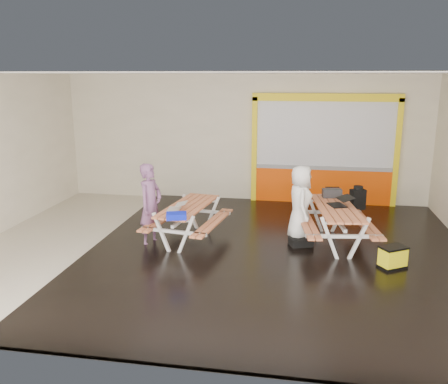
% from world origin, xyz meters
% --- Properties ---
extents(room, '(10.02, 8.02, 3.52)m').
position_xyz_m(room, '(0.00, 0.00, 1.75)').
color(room, beige).
rests_on(room, ground).
extents(deck, '(7.50, 7.98, 0.05)m').
position_xyz_m(deck, '(1.25, 0.00, 0.03)').
color(deck, black).
rests_on(deck, room).
extents(kiosk, '(3.88, 0.16, 3.00)m').
position_xyz_m(kiosk, '(2.20, 3.93, 1.44)').
color(kiosk, '#F14A03').
rests_on(kiosk, room).
extents(picnic_table_left, '(1.64, 2.19, 0.81)m').
position_xyz_m(picnic_table_left, '(-0.68, 0.39, 0.62)').
color(picnic_table_left, '#D67B4F').
rests_on(picnic_table_left, deck).
extents(picnic_table_right, '(1.74, 2.32, 0.86)m').
position_xyz_m(picnic_table_right, '(2.38, 0.65, 0.65)').
color(picnic_table_right, '#D67B4F').
rests_on(picnic_table_right, deck).
extents(person_left, '(0.58, 0.73, 1.75)m').
position_xyz_m(person_left, '(-1.41, 0.12, 0.85)').
color(person_left, '#764B72').
rests_on(person_left, deck).
extents(person_right, '(0.60, 0.83, 1.57)m').
position_xyz_m(person_right, '(1.65, 0.69, 0.89)').
color(person_right, white).
rests_on(person_right, deck).
extents(laptop_left, '(0.40, 0.37, 0.16)m').
position_xyz_m(laptop_left, '(-0.83, 0.03, 0.86)').
color(laptop_left, silver).
rests_on(laptop_left, picnic_table_left).
extents(laptop_right, '(0.57, 0.54, 0.19)m').
position_xyz_m(laptop_right, '(2.45, 0.76, 0.91)').
color(laptop_right, black).
rests_on(laptop_right, picnic_table_right).
extents(blue_pouch, '(0.44, 0.36, 0.11)m').
position_xyz_m(blue_pouch, '(-0.67, -0.56, 0.86)').
color(blue_pouch, '#0C19C0').
rests_on(blue_pouch, picnic_table_left).
extents(toolbox, '(0.44, 0.27, 0.24)m').
position_xyz_m(toolbox, '(2.32, 1.42, 0.94)').
color(toolbox, black).
rests_on(toolbox, picnic_table_right).
extents(backpack, '(0.38, 0.32, 0.54)m').
position_xyz_m(backpack, '(2.91, 1.78, 0.77)').
color(backpack, black).
rests_on(backpack, picnic_table_right).
extents(dark_case, '(0.54, 0.47, 0.17)m').
position_xyz_m(dark_case, '(1.68, 0.44, 0.13)').
color(dark_case, black).
rests_on(dark_case, deck).
extents(fluke_bag, '(0.57, 0.52, 0.41)m').
position_xyz_m(fluke_bag, '(3.34, -0.46, 0.25)').
color(fluke_bag, black).
rests_on(fluke_bag, deck).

